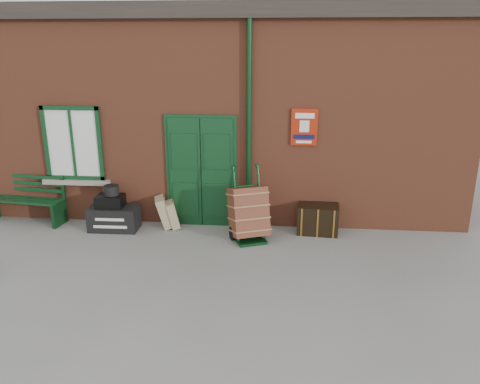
# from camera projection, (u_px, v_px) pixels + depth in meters

# --- Properties ---
(ground) EXTENTS (80.00, 80.00, 0.00)m
(ground) POSITION_uv_depth(u_px,v_px,m) (206.00, 255.00, 8.25)
(ground) COLOR gray
(ground) RESTS_ON ground
(station_building) EXTENTS (10.30, 4.30, 4.36)m
(station_building) POSITION_uv_depth(u_px,v_px,m) (228.00, 106.00, 10.90)
(station_building) COLOR brown
(station_building) RESTS_ON ground
(bench) EXTENTS (1.67, 0.68, 1.01)m
(bench) POSITION_uv_depth(u_px,v_px,m) (26.00, 198.00, 9.70)
(bench) COLOR #0F371A
(bench) RESTS_ON ground
(houdini_trunk) EXTENTS (0.97, 0.55, 0.48)m
(houdini_trunk) POSITION_uv_depth(u_px,v_px,m) (114.00, 218.00, 9.34)
(houdini_trunk) COLOR black
(houdini_trunk) RESTS_ON ground
(strongbox) EXTENTS (0.53, 0.39, 0.24)m
(strongbox) POSITION_uv_depth(u_px,v_px,m) (110.00, 201.00, 9.23)
(strongbox) COLOR black
(strongbox) RESTS_ON houdini_trunk
(hatbox) EXTENTS (0.29, 0.29, 0.19)m
(hatbox) POSITION_uv_depth(u_px,v_px,m) (111.00, 190.00, 9.19)
(hatbox) COLOR black
(hatbox) RESTS_ON strongbox
(suitcase_back) EXTENTS (0.45, 0.52, 0.64)m
(suitcase_back) POSITION_uv_depth(u_px,v_px,m) (164.00, 212.00, 9.43)
(suitcase_back) COLOR tan
(suitcase_back) RESTS_ON ground
(suitcase_front) EXTENTS (0.38, 0.46, 0.55)m
(suitcase_front) POSITION_uv_depth(u_px,v_px,m) (173.00, 214.00, 9.43)
(suitcase_front) COLOR tan
(suitcase_front) RESTS_ON ground
(porter_trolley) EXTENTS (0.88, 0.91, 1.38)m
(porter_trolley) POSITION_uv_depth(u_px,v_px,m) (248.00, 213.00, 8.78)
(porter_trolley) COLOR black
(porter_trolley) RESTS_ON ground
(dark_trunk) EXTENTS (0.82, 0.57, 0.57)m
(dark_trunk) POSITION_uv_depth(u_px,v_px,m) (318.00, 219.00, 9.17)
(dark_trunk) COLOR black
(dark_trunk) RESTS_ON ground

